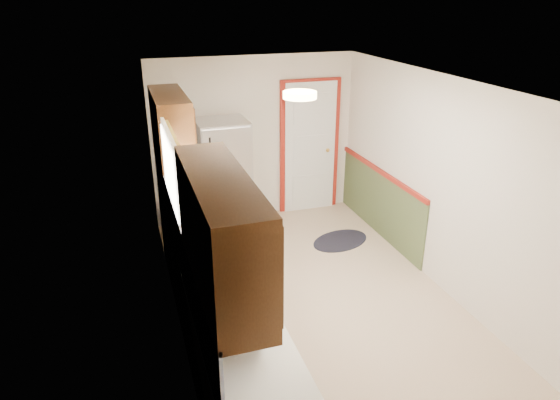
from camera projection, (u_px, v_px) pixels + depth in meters
room_shell at (319, 203)px, 5.13m from camera, size 3.20×5.20×2.52m
kitchen_run at (207, 268)px, 4.67m from camera, size 0.63×4.00×2.20m
back_wall_trim at (324, 159)px, 7.47m from camera, size 1.12×2.30×2.08m
ceiling_fixture at (300, 95)px, 4.42m from camera, size 0.30×0.30×0.06m
microwave at (237, 307)px, 3.59m from camera, size 0.33×0.52×0.33m
refrigerator at (224, 178)px, 6.91m from camera, size 0.69×0.69×1.63m
rug at (340, 241)px, 6.93m from camera, size 1.00×0.81×0.01m
cooktop at (189, 200)px, 5.84m from camera, size 0.52×0.62×0.02m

